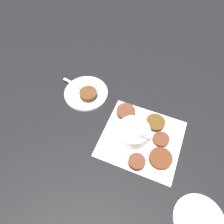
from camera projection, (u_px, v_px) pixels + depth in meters
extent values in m
plane|color=black|center=(141.00, 140.00, 0.80)|extent=(4.00, 4.00, 0.00)
cube|color=white|center=(141.00, 139.00, 0.80)|extent=(0.29, 0.27, 0.00)
cylinder|color=white|center=(133.00, 134.00, 0.78)|extent=(0.12, 0.12, 0.06)
cylinder|color=#B23D23|center=(133.00, 135.00, 0.79)|extent=(0.10, 0.10, 0.03)
cone|color=white|center=(148.00, 136.00, 0.75)|extent=(0.03, 0.03, 0.03)
cylinder|color=silver|center=(140.00, 135.00, 0.74)|extent=(0.06, 0.03, 0.09)
cylinder|color=brown|center=(161.00, 139.00, 0.79)|extent=(0.06, 0.06, 0.01)
cylinder|color=brown|center=(161.00, 158.00, 0.75)|extent=(0.08, 0.08, 0.02)
cylinder|color=brown|center=(155.00, 123.00, 0.83)|extent=(0.07, 0.07, 0.02)
cylinder|color=brown|center=(137.00, 162.00, 0.74)|extent=(0.06, 0.06, 0.02)
cylinder|color=brown|center=(126.00, 112.00, 0.85)|extent=(0.07, 0.07, 0.02)
cylinder|color=white|center=(86.00, 93.00, 0.91)|extent=(0.18, 0.18, 0.01)
torus|color=white|center=(86.00, 92.00, 0.91)|extent=(0.17, 0.17, 0.01)
cylinder|color=brown|center=(88.00, 94.00, 0.88)|extent=(0.07, 0.07, 0.02)
cube|color=silver|center=(73.00, 84.00, 0.92)|extent=(0.11, 0.03, 0.00)
cube|color=silver|center=(89.00, 92.00, 0.90)|extent=(0.07, 0.04, 0.00)
cube|color=black|center=(88.00, 93.00, 0.89)|extent=(0.05, 0.01, 0.00)
cube|color=black|center=(89.00, 92.00, 0.90)|extent=(0.05, 0.01, 0.00)
cube|color=black|center=(90.00, 91.00, 0.90)|extent=(0.05, 0.01, 0.00)
cylinder|color=white|center=(199.00, 221.00, 0.65)|extent=(0.15, 0.15, 0.01)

